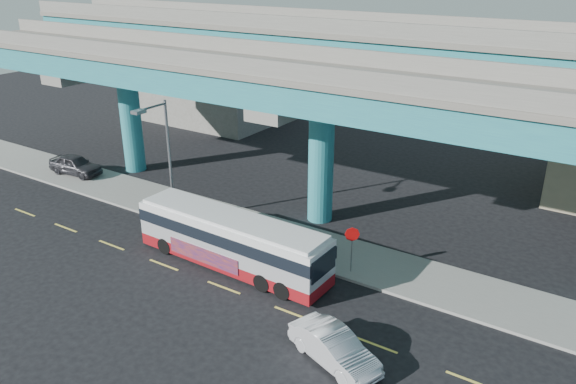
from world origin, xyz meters
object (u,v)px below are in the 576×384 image
Objects in this scene: parked_car at (75,165)px; stop_sign at (352,240)px; transit_bus at (232,239)px; street_lamp at (161,146)px; sedan at (334,347)px.

parked_car is 23.28m from stop_sign.
transit_bus is 1.52× the size of street_lamp.
transit_bus is at bearing 84.38° from sedan.
stop_sign is at bearing 3.50° from street_lamp.
transit_bus is at bearing -16.14° from street_lamp.
transit_bus is 2.52× the size of sedan.
sedan is (8.01, -3.77, -0.86)m from transit_bus.
stop_sign is (23.21, -1.50, 1.07)m from parked_car.
street_lamp is at bearing 165.48° from transit_bus.
parked_car reaches higher than sedan.
sedan is 1.02× the size of parked_car.
stop_sign reaches higher than parked_car.
sedan is 15.99m from street_lamp.
stop_sign is (5.52, 2.56, 0.38)m from transit_bus.
street_lamp is at bearing -106.36° from parked_car.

